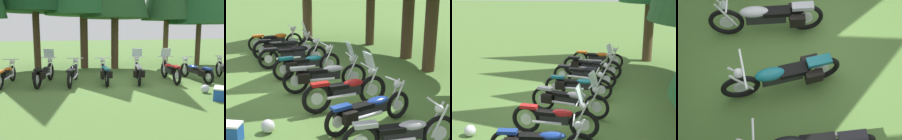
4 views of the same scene
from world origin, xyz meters
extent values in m
plane|color=#4C7033|center=(0.00, 0.00, 0.00)|extent=(80.00, 80.00, 0.00)
torus|color=black|center=(-4.55, 1.52, 0.34)|extent=(0.21, 0.69, 0.69)
cylinder|color=silver|center=(-4.55, 1.52, 0.34)|extent=(0.09, 0.27, 0.27)
torus|color=black|center=(-4.81, -0.01, 0.34)|extent=(0.21, 0.69, 0.69)
cylinder|color=silver|center=(-4.81, -0.01, 0.34)|extent=(0.09, 0.27, 0.27)
cube|color=black|center=(-4.68, 0.76, 0.45)|extent=(0.34, 0.79, 0.25)
ellipsoid|color=#D16014|center=(-4.64, 0.97, 0.61)|extent=(0.36, 0.58, 0.19)
cube|color=black|center=(-4.72, 0.55, 0.58)|extent=(0.34, 0.55, 0.10)
cube|color=#D16014|center=(-4.80, 0.07, 0.67)|extent=(0.27, 0.47, 0.08)
cylinder|color=silver|center=(-4.64, 1.47, 0.64)|extent=(0.10, 0.34, 0.65)
cylinder|color=silver|center=(-4.48, 1.44, 0.64)|extent=(0.10, 0.34, 0.65)
cylinder|color=silver|center=(-4.57, 1.38, 0.98)|extent=(0.67, 0.15, 0.04)
sphere|color=silver|center=(-4.56, 1.47, 0.86)|extent=(0.20, 0.20, 0.17)
cylinder|color=silver|center=(-4.57, 0.57, 0.36)|extent=(0.21, 0.77, 0.08)
torus|color=black|center=(-2.96, 1.35, 0.38)|extent=(0.34, 0.77, 0.77)
cylinder|color=silver|center=(-2.96, 1.35, 0.38)|extent=(0.14, 0.30, 0.29)
torus|color=black|center=(-3.46, -0.24, 0.38)|extent=(0.34, 0.77, 0.77)
cylinder|color=silver|center=(-3.46, -0.24, 0.38)|extent=(0.14, 0.30, 0.29)
cube|color=black|center=(-3.21, 0.55, 0.48)|extent=(0.43, 0.84, 0.21)
ellipsoid|color=black|center=(-3.14, 0.77, 0.61)|extent=(0.41, 0.63, 0.17)
cube|color=black|center=(-3.28, 0.34, 0.58)|extent=(0.38, 0.59, 0.10)
cube|color=black|center=(-3.44, -0.16, 0.74)|extent=(0.30, 0.47, 0.08)
cylinder|color=silver|center=(-3.05, 1.31, 0.68)|extent=(0.14, 0.33, 0.65)
cylinder|color=silver|center=(-2.91, 1.27, 0.68)|extent=(0.14, 0.33, 0.65)
cylinder|color=silver|center=(-3.00, 1.22, 1.02)|extent=(0.65, 0.23, 0.04)
sphere|color=silver|center=(-2.98, 1.30, 0.90)|extent=(0.21, 0.21, 0.17)
cylinder|color=silver|center=(-3.15, 0.34, 0.40)|extent=(0.32, 0.81, 0.08)
cube|color=silver|center=(-3.00, 1.23, 1.20)|extent=(0.47, 0.28, 0.39)
cube|color=black|center=(-3.55, 0.00, 0.48)|extent=(0.23, 0.35, 0.26)
cube|color=black|center=(-3.25, -0.09, 0.48)|extent=(0.23, 0.35, 0.26)
torus|color=black|center=(-1.87, 1.15, 0.35)|extent=(0.28, 0.71, 0.71)
cylinder|color=silver|center=(-1.87, 1.15, 0.35)|extent=(0.12, 0.28, 0.27)
torus|color=black|center=(-2.28, -0.49, 0.35)|extent=(0.28, 0.71, 0.71)
cylinder|color=silver|center=(-2.28, -0.49, 0.35)|extent=(0.12, 0.28, 0.27)
cube|color=black|center=(-2.07, 0.33, 0.47)|extent=(0.43, 0.87, 0.27)
ellipsoid|color=black|center=(-2.02, 0.55, 0.64)|extent=(0.43, 0.65, 0.21)
cube|color=black|center=(-2.13, 0.10, 0.61)|extent=(0.40, 0.61, 0.10)
cube|color=black|center=(-2.26, -0.41, 0.69)|extent=(0.31, 0.48, 0.08)
cylinder|color=silver|center=(-1.96, 1.11, 0.65)|extent=(0.12, 0.34, 0.65)
cylinder|color=silver|center=(-1.80, 1.07, 0.65)|extent=(0.12, 0.34, 0.65)
cylinder|color=silver|center=(-1.90, 1.01, 0.99)|extent=(0.71, 0.21, 0.04)
sphere|color=silver|center=(-1.88, 1.10, 0.87)|extent=(0.21, 0.21, 0.17)
cylinder|color=silver|center=(-1.98, 0.11, 0.37)|extent=(0.28, 0.83, 0.08)
torus|color=black|center=(-0.68, 0.97, 0.36)|extent=(0.18, 0.72, 0.72)
cylinder|color=silver|center=(-0.68, 0.97, 0.36)|extent=(0.08, 0.28, 0.28)
torus|color=black|center=(-0.84, -0.55, 0.36)|extent=(0.18, 0.72, 0.72)
cylinder|color=silver|center=(-0.84, -0.55, 0.36)|extent=(0.08, 0.28, 0.28)
cube|color=black|center=(-0.76, 0.21, 0.46)|extent=(0.29, 0.78, 0.23)
ellipsoid|color=#14606B|center=(-0.74, 0.42, 0.60)|extent=(0.31, 0.57, 0.18)
cube|color=black|center=(-0.78, 0.00, 0.57)|extent=(0.29, 0.53, 0.10)
cube|color=#14606B|center=(-0.84, -0.47, 0.70)|extent=(0.23, 0.46, 0.08)
cylinder|color=silver|center=(-0.76, 0.92, 0.66)|extent=(0.08, 0.34, 0.65)
cylinder|color=silver|center=(-0.61, 0.91, 0.66)|extent=(0.08, 0.34, 0.65)
cylinder|color=silver|center=(-0.69, 0.84, 0.99)|extent=(0.76, 0.12, 0.04)
sphere|color=silver|center=(-0.68, 0.92, 0.87)|extent=(0.19, 0.19, 0.17)
cylinder|color=silver|center=(-0.65, 0.03, 0.38)|extent=(0.16, 0.77, 0.08)
cube|color=black|center=(-0.98, -0.34, 0.46)|extent=(0.17, 0.33, 0.26)
cube|color=black|center=(-0.66, -0.37, 0.46)|extent=(0.17, 0.33, 0.26)
torus|color=black|center=(0.89, 0.86, 0.37)|extent=(0.30, 0.74, 0.74)
cylinder|color=silver|center=(0.89, 0.86, 0.37)|extent=(0.13, 0.29, 0.29)
torus|color=black|center=(0.42, -0.75, 0.37)|extent=(0.30, 0.74, 0.74)
cylinder|color=silver|center=(0.42, -0.75, 0.37)|extent=(0.13, 0.29, 0.29)
cube|color=black|center=(0.65, 0.06, 0.49)|extent=(0.43, 0.86, 0.26)
ellipsoid|color=#9EA0A8|center=(0.72, 0.28, 0.64)|extent=(0.41, 0.64, 0.20)
cube|color=black|center=(0.59, -0.17, 0.61)|extent=(0.38, 0.60, 0.10)
cube|color=#9EA0A8|center=(0.44, -0.68, 0.72)|extent=(0.30, 0.47, 0.08)
cylinder|color=silver|center=(0.80, 0.83, 0.67)|extent=(0.14, 0.33, 0.65)
cylinder|color=silver|center=(0.95, 0.78, 0.67)|extent=(0.14, 0.33, 0.65)
cylinder|color=silver|center=(0.85, 0.73, 1.01)|extent=(0.61, 0.21, 0.04)
sphere|color=silver|center=(0.87, 0.81, 0.89)|extent=(0.21, 0.21, 0.17)
cylinder|color=silver|center=(0.73, -0.16, 0.39)|extent=(0.31, 0.82, 0.08)
cube|color=silver|center=(0.86, 0.75, 1.19)|extent=(0.46, 0.27, 0.39)
cube|color=black|center=(0.32, -0.52, 0.47)|extent=(0.22, 0.35, 0.26)
cube|color=black|center=(0.63, -0.61, 0.47)|extent=(0.22, 0.35, 0.26)
torus|color=black|center=(2.15, 0.59, 0.38)|extent=(0.21, 0.78, 0.77)
cylinder|color=silver|center=(2.15, 0.59, 0.38)|extent=(0.09, 0.30, 0.29)
torus|color=black|center=(1.96, -0.92, 0.38)|extent=(0.21, 0.78, 0.77)
cylinder|color=silver|center=(1.96, -0.92, 0.38)|extent=(0.09, 0.30, 0.29)
cube|color=black|center=(2.06, -0.17, 0.50)|extent=(0.31, 0.78, 0.25)
ellipsoid|color=#B21919|center=(2.08, 0.04, 0.65)|extent=(0.34, 0.57, 0.20)
cube|color=black|center=(2.03, -0.38, 0.62)|extent=(0.32, 0.53, 0.10)
cube|color=#B21919|center=(1.97, -0.84, 0.74)|extent=(0.25, 0.46, 0.08)
cylinder|color=silver|center=(2.07, 0.54, 0.68)|extent=(0.09, 0.34, 0.65)
cylinder|color=silver|center=(2.23, 0.52, 0.68)|extent=(0.09, 0.34, 0.65)
cylinder|color=silver|center=(2.14, 0.45, 1.02)|extent=(0.77, 0.13, 0.04)
sphere|color=silver|center=(2.15, 0.54, 0.90)|extent=(0.19, 0.19, 0.17)
cylinder|color=silver|center=(2.17, -0.35, 0.40)|extent=(0.18, 0.76, 0.08)
cube|color=silver|center=(2.14, 0.47, 1.20)|extent=(0.46, 0.21, 0.39)
ellipsoid|color=navy|center=(3.21, -0.06, 0.57)|extent=(0.29, 0.61, 0.18)
cube|color=black|center=(3.23, -0.52, 0.54)|extent=(0.27, 0.57, 0.10)
cube|color=navy|center=(3.26, -1.06, 0.64)|extent=(0.22, 0.45, 0.08)
cylinder|color=silver|center=(3.11, 0.49, 0.63)|extent=(0.06, 0.34, 0.65)
cylinder|color=silver|center=(3.27, 0.50, 0.63)|extent=(0.06, 0.34, 0.65)
cylinder|color=silver|center=(3.19, 0.41, 0.97)|extent=(0.60, 0.06, 0.04)
sphere|color=silver|center=(3.19, 0.50, 0.85)|extent=(0.18, 0.18, 0.17)
cube|color=black|center=(3.08, -0.95, 0.43)|extent=(0.15, 0.33, 0.26)
cylinder|color=#4C3823|center=(-6.24, 3.04, 1.38)|extent=(0.44, 0.44, 2.75)
sphere|color=silver|center=(2.31, -2.32, 0.15)|extent=(0.30, 0.30, 0.30)
camera|label=1|loc=(-3.04, -9.83, 2.24)|focal=40.03mm
camera|label=2|loc=(9.32, -4.86, 3.57)|focal=59.54mm
camera|label=3|loc=(10.18, 1.01, 4.06)|focal=56.31mm
camera|label=4|loc=(-2.83, 0.82, 4.51)|focal=40.39mm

